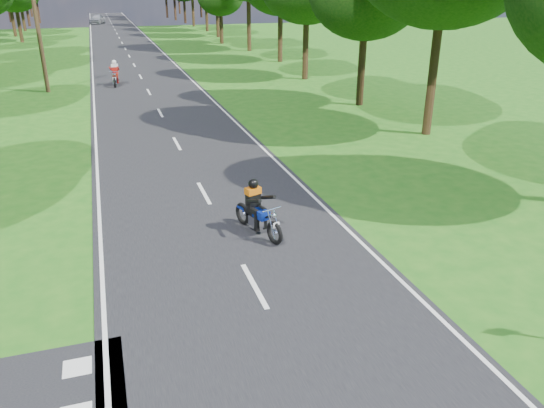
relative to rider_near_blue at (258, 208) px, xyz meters
name	(u,v)px	position (x,y,z in m)	size (l,w,h in m)	color
ground	(282,338)	(-0.85, -4.58, -0.79)	(160.00, 160.00, 0.00)	#1C5A14
main_road	(125,49)	(-0.85, 45.42, -0.78)	(7.00, 140.00, 0.02)	black
road_markings	(125,51)	(-0.99, 43.55, -0.77)	(7.40, 140.00, 0.01)	silver
telegraph_pole	(37,24)	(-6.85, 23.42, 3.28)	(1.20, 0.26, 8.00)	#382616
rider_near_blue	(258,208)	(0.00, 0.00, 0.00)	(0.62, 1.85, 1.54)	#0D2594
rider_far_red	(115,73)	(-2.68, 24.37, 0.05)	(0.66, 1.97, 1.64)	#B9280E
distant_car	(97,19)	(-2.98, 82.32, -0.02)	(1.76, 4.38, 1.49)	#B0B3B8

